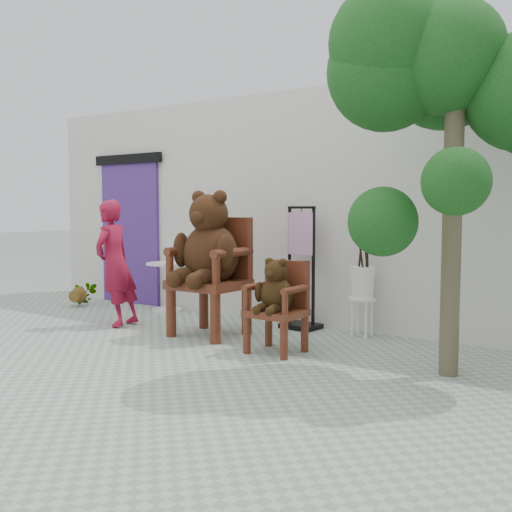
% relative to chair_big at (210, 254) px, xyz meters
% --- Properties ---
extents(ground_plane, '(60.00, 60.00, 0.00)m').
position_rel_chair_big_xyz_m(ground_plane, '(0.43, -1.40, -0.96)').
color(ground_plane, '#9BA795').
rests_on(ground_plane, ground).
extents(back_wall, '(9.00, 1.00, 3.00)m').
position_rel_chair_big_xyz_m(back_wall, '(0.43, 1.70, 0.54)').
color(back_wall, silver).
rests_on(back_wall, ground).
extents(doorway, '(1.40, 0.11, 2.33)m').
position_rel_chair_big_xyz_m(doorway, '(-2.57, 1.18, 0.20)').
color(doorway, '#4A2879').
rests_on(doorway, ground).
extents(chair_big, '(0.81, 0.89, 1.70)m').
position_rel_chair_big_xyz_m(chair_big, '(0.00, 0.00, 0.00)').
color(chair_big, '#451B0E').
rests_on(chair_big, ground).
extents(chair_small, '(0.54, 0.53, 0.98)m').
position_rel_chair_big_xyz_m(chair_small, '(1.10, -0.25, -0.38)').
color(chair_small, '#451B0E').
rests_on(chair_small, ground).
extents(person, '(0.49, 0.64, 1.59)m').
position_rel_chair_big_xyz_m(person, '(-1.36, -0.23, -0.17)').
color(person, maroon).
rests_on(person, ground).
extents(cafe_table, '(0.60, 0.60, 0.70)m').
position_rel_chair_big_xyz_m(cafe_table, '(-1.58, 0.95, -0.52)').
color(cafe_table, white).
rests_on(cafe_table, ground).
extents(display_stand, '(0.48, 0.39, 1.51)m').
position_rel_chair_big_xyz_m(display_stand, '(0.67, 0.95, -0.38)').
color(display_stand, black).
rests_on(display_stand, ground).
extents(stool_bucket, '(0.32, 0.32, 1.45)m').
position_rel_chair_big_xyz_m(stool_bucket, '(1.50, 0.95, -0.32)').
color(stool_bucket, white).
rests_on(stool_bucket, ground).
extents(tree, '(2.20, 1.86, 3.49)m').
position_rel_chair_big_xyz_m(tree, '(2.66, -0.02, 1.73)').
color(tree, '#433A28').
rests_on(tree, ground).
extents(potted_plant, '(0.48, 0.45, 0.42)m').
position_rel_chair_big_xyz_m(potted_plant, '(-2.97, 0.53, -0.75)').
color(potted_plant, '#0E3612').
rests_on(potted_plant, ground).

